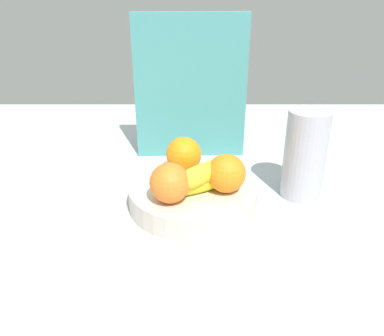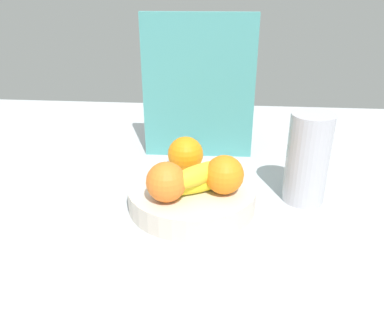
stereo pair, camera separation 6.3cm
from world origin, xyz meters
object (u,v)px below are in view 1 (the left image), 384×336
orange_center (225,173)px  cutting_board (189,89)px  orange_front_left (182,155)px  thermos_tumbler (304,154)px  fruit_bowl (192,195)px  orange_front_right (169,183)px  banana_bunch (198,179)px

orange_center → cutting_board: (-7.08, 28.22, 9.43)cm
orange_front_left → thermos_tumbler: size_ratio=0.40×
fruit_bowl → orange_front_right: bearing=-125.7°
banana_bunch → cutting_board: bearing=93.5°
orange_front_left → orange_center: (8.66, -9.03, 0.00)cm
thermos_tumbler → orange_front_right: bearing=-159.2°
fruit_bowl → orange_front_left: orange_front_left is taller
banana_bunch → thermos_tumbler: 23.59cm
orange_front_left → orange_front_right: same height
orange_center → orange_front_right: bearing=-160.1°
orange_front_right → cutting_board: bearing=83.2°
orange_front_left → banana_bunch: size_ratio=0.45×
orange_center → cutting_board: 30.59cm
banana_bunch → fruit_bowl: bearing=113.0°
orange_front_left → orange_center: bearing=-46.2°
orange_front_left → cutting_board: size_ratio=0.22×
orange_front_right → orange_center: 11.60cm
fruit_bowl → orange_front_left: 9.52cm
orange_front_right → cutting_board: 33.75cm
fruit_bowl → banana_bunch: (1.23, -2.89, 5.45)cm
thermos_tumbler → cutting_board: bearing=138.2°
orange_center → thermos_tumbler: (17.03, 6.65, 1.06)cm
orange_front_left → cutting_board: (1.59, 19.19, 9.43)cm
fruit_bowl → banana_bunch: banana_bunch is taller
orange_center → orange_front_left: bearing=133.8°
orange_front_left → orange_center: 12.51cm
fruit_bowl → orange_front_right: size_ratio=3.42×
orange_front_right → orange_center: same height
orange_front_left → cutting_board: 21.44cm
thermos_tumbler → banana_bunch: bearing=-161.7°
fruit_bowl → banana_bunch: bearing=-67.0°
cutting_board → orange_front_right: bearing=-98.4°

